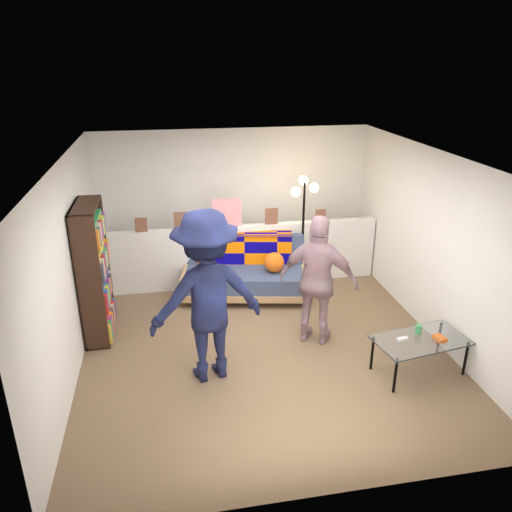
{
  "coord_description": "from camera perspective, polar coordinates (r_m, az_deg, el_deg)",
  "views": [
    {
      "loc": [
        -1.09,
        -5.51,
        3.5
      ],
      "look_at": [
        0.0,
        0.4,
        1.05
      ],
      "focal_mm": 35.0,
      "sensor_mm": 36.0,
      "label": 1
    }
  ],
  "objects": [
    {
      "name": "half_wall_ledge",
      "position": [
        7.98,
        -1.82,
        0.08
      ],
      "size": [
        4.45,
        0.15,
        1.0
      ],
      "primitive_type": "cube",
      "color": "silver",
      "rests_on": "ground"
    },
    {
      "name": "person_left",
      "position": [
        5.55,
        -5.63,
        -4.69
      ],
      "size": [
        1.42,
        1.0,
        2.01
      ],
      "primitive_type": "imported",
      "rotation": [
        0.0,
        0.0,
        3.35
      ],
      "color": "black",
      "rests_on": "ground"
    },
    {
      "name": "floor_lamp",
      "position": [
        7.73,
        5.45,
        5.22
      ],
      "size": [
        0.41,
        0.32,
        1.77
      ],
      "color": "black",
      "rests_on": "ground"
    },
    {
      "name": "person_right",
      "position": [
        6.3,
        7.12,
        -2.86
      ],
      "size": [
        1.07,
        0.86,
        1.7
      ],
      "primitive_type": "imported",
      "rotation": [
        0.0,
        0.0,
        2.62
      ],
      "color": "#C98298",
      "rests_on": "ground"
    },
    {
      "name": "ground",
      "position": [
        6.62,
        0.64,
        -9.75
      ],
      "size": [
        5.0,
        5.0,
        0.0
      ],
      "primitive_type": "plane",
      "color": "brown",
      "rests_on": "ground"
    },
    {
      "name": "bookshelf",
      "position": [
        6.76,
        -18.0,
        -2.2
      ],
      "size": [
        0.3,
        0.9,
        1.79
      ],
      "color": "black",
      "rests_on": "ground"
    },
    {
      "name": "ledge_decor",
      "position": [
        7.7,
        -3.53,
        4.58
      ],
      "size": [
        2.97,
        0.02,
        0.45
      ],
      "color": "brown",
      "rests_on": "half_wall_ledge"
    },
    {
      "name": "coffee_table",
      "position": [
        6.14,
        18.34,
        -9.23
      ],
      "size": [
        1.14,
        0.75,
        0.55
      ],
      "color": "black",
      "rests_on": "ground"
    },
    {
      "name": "room_shell",
      "position": [
        6.35,
        -0.12,
        5.44
      ],
      "size": [
        4.6,
        5.05,
        2.45
      ],
      "color": "silver",
      "rests_on": "ground"
    },
    {
      "name": "futon_sofa",
      "position": [
        7.66,
        -1.21,
        -1.85
      ],
      "size": [
        2.04,
        1.23,
        0.82
      ],
      "color": "#AB8353",
      "rests_on": "ground"
    }
  ]
}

